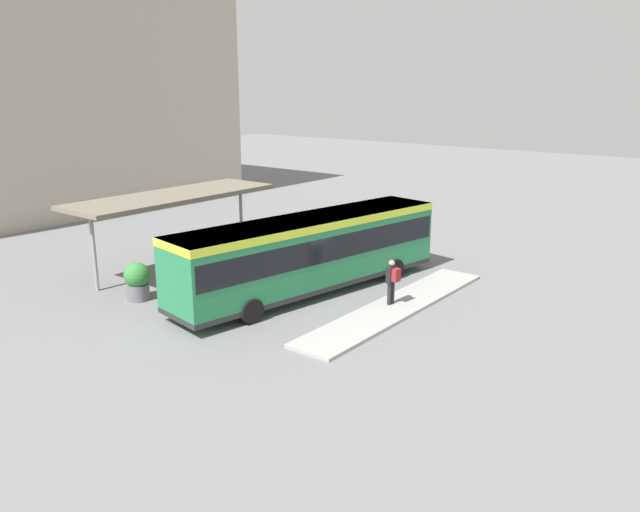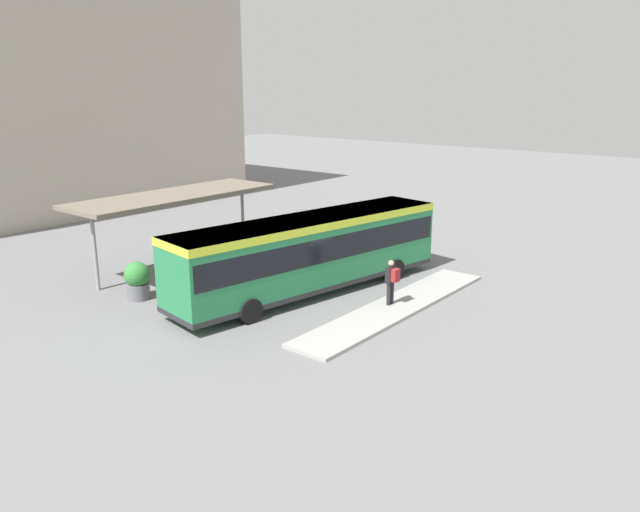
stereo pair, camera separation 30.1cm
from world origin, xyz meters
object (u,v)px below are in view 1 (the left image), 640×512
(bicycle_blue, at_px, (386,234))
(potted_planter_far_side, at_px, (137,281))
(city_bus, at_px, (311,249))
(bicycle_orange, at_px, (396,238))
(potted_planter_near_shelter, at_px, (205,268))
(pedestrian_waiting, at_px, (392,279))
(bicycle_black, at_px, (371,232))

(bicycle_blue, height_order, potted_planter_far_side, potted_planter_far_side)
(city_bus, xyz_separation_m, bicycle_orange, (8.90, 1.42, -1.46))
(bicycle_blue, bearing_deg, bicycle_orange, 148.29)
(bicycle_blue, height_order, potted_planter_near_shelter, potted_planter_near_shelter)
(pedestrian_waiting, distance_m, bicycle_blue, 10.53)
(pedestrian_waiting, height_order, bicycle_blue, pedestrian_waiting)
(bicycle_black, bearing_deg, bicycle_orange, -177.81)
(pedestrian_waiting, relative_size, bicycle_orange, 1.10)
(city_bus, distance_m, pedestrian_waiting, 3.61)
(bicycle_orange, xyz_separation_m, potted_planter_near_shelter, (-10.84, 2.69, 0.36))
(potted_planter_far_side, bearing_deg, city_bus, -44.01)
(potted_planter_far_side, bearing_deg, bicycle_blue, -9.68)
(bicycle_blue, relative_size, potted_planter_far_side, 1.10)
(bicycle_orange, bearing_deg, potted_planter_far_side, -100.82)
(city_bus, xyz_separation_m, bicycle_black, (9.08, 3.17, -1.44))
(potted_planter_near_shelter, height_order, potted_planter_far_side, potted_planter_far_side)
(potted_planter_near_shelter, xyz_separation_m, potted_planter_far_side, (-2.92, 0.59, 0.08))
(city_bus, bearing_deg, bicycle_orange, 18.50)
(bicycle_orange, height_order, bicycle_blue, bicycle_blue)
(city_bus, xyz_separation_m, potted_planter_far_side, (-4.87, 4.70, -1.02))
(bicycle_orange, height_order, potted_planter_far_side, potted_planter_far_side)
(bicycle_orange, height_order, bicycle_black, bicycle_black)
(city_bus, height_order, bicycle_orange, city_bus)
(pedestrian_waiting, bearing_deg, bicycle_blue, -51.66)
(pedestrian_waiting, relative_size, bicycle_blue, 1.05)
(city_bus, xyz_separation_m, pedestrian_waiting, (0.49, -3.51, -0.70))
(bicycle_orange, distance_m, bicycle_black, 1.76)
(bicycle_orange, bearing_deg, bicycle_blue, 160.67)
(city_bus, bearing_deg, potted_planter_near_shelter, 124.80)
(bicycle_black, bearing_deg, bicycle_blue, -160.79)
(bicycle_orange, xyz_separation_m, bicycle_blue, (0.35, 0.88, 0.02))
(city_bus, height_order, bicycle_blue, city_bus)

